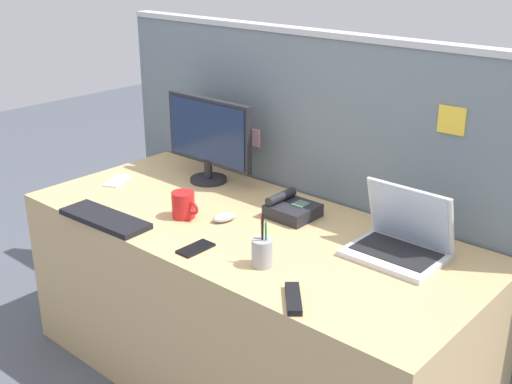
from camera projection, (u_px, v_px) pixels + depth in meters
ground_plane at (248, 376)px, 2.73m from camera, size 10.00×10.00×0.00m
desk at (248, 304)px, 2.60m from camera, size 1.85×0.80×0.70m
cubicle_divider at (316, 194)px, 2.78m from camera, size 2.21×0.08×1.39m
desktop_monitor at (209, 136)px, 2.85m from camera, size 0.48×0.17×0.38m
laptop at (401, 238)px, 2.22m from camera, size 0.32×0.25×0.24m
desk_phone at (292, 209)px, 2.53m from camera, size 0.17×0.17×0.09m
keyboard_main at (105, 219)px, 2.50m from camera, size 0.40×0.16×0.02m
computer_mouse_right_hand at (224, 217)px, 2.50m from camera, size 0.08×0.11×0.03m
pen_cup at (262, 252)px, 2.14m from camera, size 0.07×0.07×0.18m
cell_phone_black_slab at (196, 248)px, 2.27m from camera, size 0.07×0.13×0.01m
cell_phone_white_slab at (118, 181)px, 2.91m from camera, size 0.13×0.17×0.01m
tv_remote at (293, 299)px, 1.94m from camera, size 0.15×0.16×0.02m
coffee_mug at (184, 205)px, 2.52m from camera, size 0.13×0.09×0.10m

